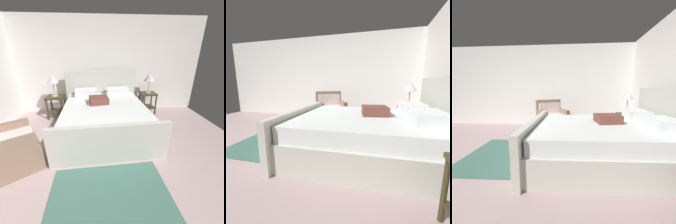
% 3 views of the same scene
% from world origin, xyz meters
% --- Properties ---
extents(ground_plane, '(5.16, 6.52, 0.02)m').
position_xyz_m(ground_plane, '(0.00, 0.00, -0.01)').
color(ground_plane, '#B49999').
extents(wall_back, '(5.28, 0.12, 2.59)m').
position_xyz_m(wall_back, '(0.00, 3.32, 1.29)').
color(wall_back, white).
rests_on(wall_back, ground).
extents(bed, '(2.06, 2.40, 1.22)m').
position_xyz_m(bed, '(-0.20, 2.02, 0.35)').
color(bed, beige).
rests_on(bed, ground).
extents(nightstand_right, '(0.44, 0.44, 0.60)m').
position_xyz_m(nightstand_right, '(1.10, 2.92, 0.40)').
color(nightstand_right, '#372F1A').
rests_on(nightstand_right, ground).
extents(table_lamp_right, '(0.31, 0.31, 0.56)m').
position_xyz_m(table_lamp_right, '(1.10, 2.92, 1.04)').
color(table_lamp_right, '#B7B293').
rests_on(table_lamp_right, nightstand_right).
extents(nightstand_left, '(0.44, 0.44, 0.60)m').
position_xyz_m(nightstand_left, '(-1.49, 2.80, 0.40)').
color(nightstand_left, '#372F1A').
rests_on(nightstand_left, ground).
extents(table_lamp_left, '(0.29, 0.29, 0.56)m').
position_xyz_m(table_lamp_left, '(-1.49, 2.80, 1.04)').
color(table_lamp_left, '#B7B293').
rests_on(table_lamp_left, nightstand_left).
extents(armchair, '(1.00, 1.00, 0.90)m').
position_xyz_m(armchair, '(-1.72, 0.87, 0.35)').
color(armchair, '#846854').
rests_on(armchair, ground).
extents(area_rug, '(1.61, 1.23, 0.01)m').
position_xyz_m(area_rug, '(-0.20, 0.17, 0.01)').
color(area_rug, '#426B5E').
rests_on(area_rug, ground).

